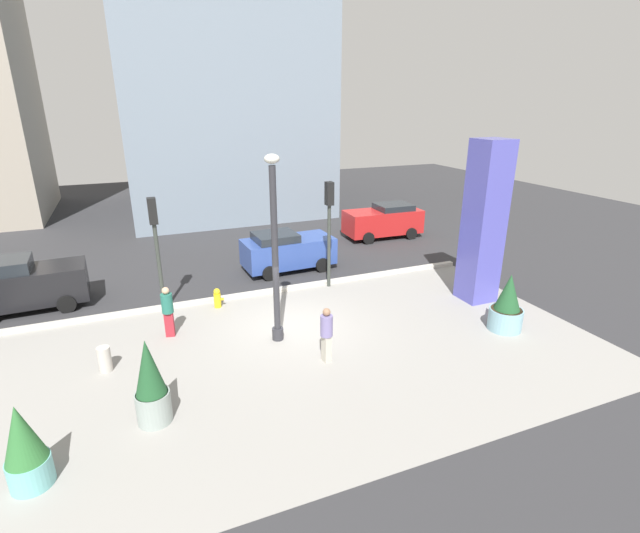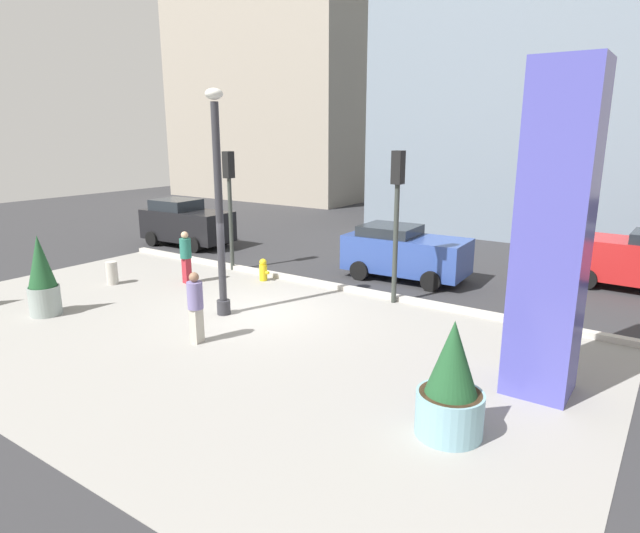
# 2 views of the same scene
# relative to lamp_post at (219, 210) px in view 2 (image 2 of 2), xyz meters

# --- Properties ---
(ground_plane) EXTENTS (60.00, 60.00, 0.00)m
(ground_plane) POSITION_rel_lamp_post_xyz_m (0.64, 4.63, -2.84)
(ground_plane) COLOR #2D2D30
(plaza_pavement) EXTENTS (18.00, 10.00, 0.02)m
(plaza_pavement) POSITION_rel_lamp_post_xyz_m (0.64, -1.37, -2.84)
(plaza_pavement) COLOR gray
(plaza_pavement) RESTS_ON ground_plane
(curb_strip) EXTENTS (18.00, 0.24, 0.16)m
(curb_strip) POSITION_rel_lamp_post_xyz_m (0.64, 3.75, -2.76)
(curb_strip) COLOR #B7B2A8
(curb_strip) RESTS_ON ground_plane
(lamp_post) EXTENTS (0.44, 0.44, 5.83)m
(lamp_post) POSITION_rel_lamp_post_xyz_m (0.00, 0.00, 0.00)
(lamp_post) COLOR #2D2D33
(lamp_post) RESTS_ON ground_plane
(art_pillar_blue) EXTENTS (1.17, 1.17, 6.00)m
(art_pillar_blue) POSITION_rel_lamp_post_xyz_m (8.04, 0.22, 0.16)
(art_pillar_blue) COLOR #4C4CAD
(art_pillar_blue) RESTS_ON ground_plane
(potted_plant_near_left) EXTENTS (0.81, 0.81, 2.18)m
(potted_plant_near_left) POSITION_rel_lamp_post_xyz_m (-3.92, -2.74, -1.82)
(potted_plant_near_left) COLOR gray
(potted_plant_near_left) RESTS_ON ground_plane
(potted_plant_by_pillar) EXTENTS (1.09, 1.09, 1.96)m
(potted_plant_by_pillar) POSITION_rel_lamp_post_xyz_m (7.22, -2.22, -1.99)
(potted_plant_by_pillar) COLOR #7AA8B7
(potted_plant_by_pillar) RESTS_ON ground_plane
(fire_hydrant) EXTENTS (0.36, 0.26, 0.75)m
(fire_hydrant) POSITION_rel_lamp_post_xyz_m (-1.31, 3.19, -2.47)
(fire_hydrant) COLOR gold
(fire_hydrant) RESTS_ON ground_plane
(concrete_bollard) EXTENTS (0.36, 0.36, 0.75)m
(concrete_bollard) POSITION_rel_lamp_post_xyz_m (-5.06, 0.10, -2.46)
(concrete_bollard) COLOR #B2ADA3
(concrete_bollard) RESTS_ON ground_plane
(traffic_light_far_side) EXTENTS (0.28, 0.42, 4.30)m
(traffic_light_far_side) POSITION_rel_lamp_post_xyz_m (3.31, 3.53, 0.09)
(traffic_light_far_side) COLOR #333833
(traffic_light_far_side) RESTS_ON ground_plane
(traffic_light_corner) EXTENTS (0.28, 0.42, 4.15)m
(traffic_light_corner) POSITION_rel_lamp_post_xyz_m (-3.17, 3.68, -0.03)
(traffic_light_corner) COLOR #333833
(traffic_light_corner) RESTS_ON ground_plane
(car_passing_lane) EXTENTS (4.09, 2.23, 1.76)m
(car_passing_lane) POSITION_rel_lamp_post_xyz_m (2.38, 6.08, -1.93)
(car_passing_lane) COLOR #2D4793
(car_passing_lane) RESTS_ON ground_plane
(car_intersection) EXTENTS (4.09, 2.14, 1.97)m
(car_intersection) POSITION_rel_lamp_post_xyz_m (-7.78, 5.70, -1.86)
(car_intersection) COLOR black
(car_intersection) RESTS_ON ground_plane
(pedestrian_on_sidewalk) EXTENTS (0.43, 0.43, 1.71)m
(pedestrian_on_sidewalk) POSITION_rel_lamp_post_xyz_m (-3.16, 1.55, -1.88)
(pedestrian_on_sidewalk) COLOR maroon
(pedestrian_on_sidewalk) RESTS_ON ground_plane
(pedestrian_crossing) EXTENTS (0.40, 0.40, 1.70)m
(pedestrian_crossing) POSITION_rel_lamp_post_xyz_m (0.92, -1.80, -1.89)
(pedestrian_crossing) COLOR #B2AD9E
(pedestrian_crossing) RESTS_ON ground_plane
(highrise_across_street) EXTENTS (12.47, 13.47, 19.49)m
(highrise_across_street) POSITION_rel_lamp_post_xyz_m (2.43, 20.87, 6.91)
(highrise_across_street) COLOR gray
(highrise_across_street) RESTS_ON ground_plane
(office_block_flanking) EXTENTS (14.91, 9.97, 18.37)m
(office_block_flanking) POSITION_rel_lamp_post_xyz_m (-16.30, 23.34, 6.35)
(office_block_flanking) COLOR #9E9384
(office_block_flanking) RESTS_ON ground_plane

